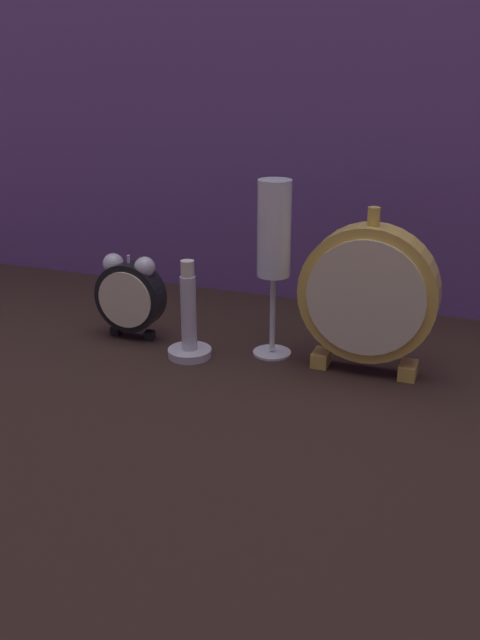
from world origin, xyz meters
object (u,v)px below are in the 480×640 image
(champagne_flute, at_px, (274,241))
(alarm_clock_twin_bell, at_px, (130,293))
(mantel_clock_silver, at_px, (368,295))
(brass_candlestick, at_px, (189,327))

(champagne_flute, bearing_deg, alarm_clock_twin_bell, -176.30)
(mantel_clock_silver, relative_size, champagne_flute, 0.90)
(champagne_flute, relative_size, brass_candlestick, 1.76)
(brass_candlestick, bearing_deg, champagne_flute, 24.64)
(brass_candlestick, bearing_deg, mantel_clock_silver, 8.27)
(alarm_clock_twin_bell, distance_m, mantel_clock_silver, 0.31)
(alarm_clock_twin_bell, height_order, mantel_clock_silver, mantel_clock_silver)
(mantel_clock_silver, xyz_separation_m, brass_candlestick, (-0.21, -0.03, -0.06))
(mantel_clock_silver, height_order, brass_candlestick, mantel_clock_silver)
(alarm_clock_twin_bell, height_order, champagne_flute, champagne_flute)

